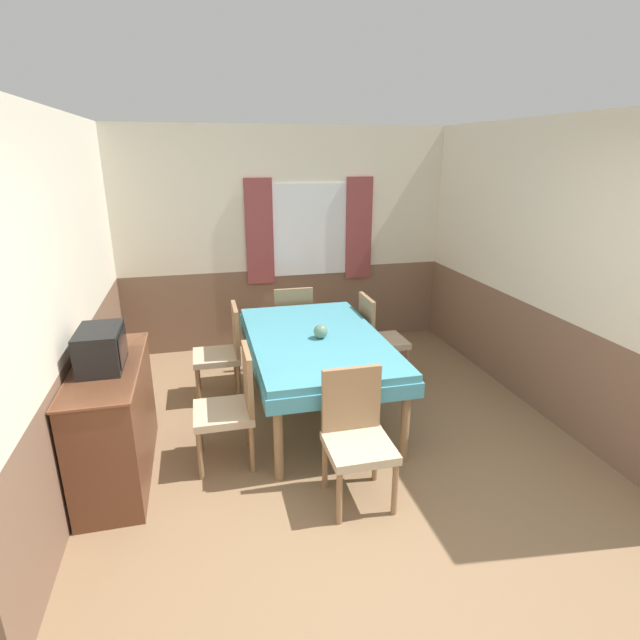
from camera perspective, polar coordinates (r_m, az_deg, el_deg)
name	(u,v)px	position (r m, az deg, el deg)	size (l,w,h in m)	color
ground_plane	(405,573)	(3.26, 9.74, -26.64)	(16.00, 16.00, 0.00)	#846647
wall_back	(287,240)	(6.05, -3.75, 9.16)	(4.30, 0.09, 2.60)	silver
wall_left	(72,292)	(4.20, -26.51, 2.87)	(0.05, 4.19, 2.60)	silver
wall_right	(531,265)	(5.06, 22.93, 5.77)	(0.05, 4.19, 2.60)	silver
dining_table	(316,347)	(4.43, -0.44, -3.11)	(1.17, 1.97, 0.76)	teal
chair_left_far	(223,349)	(4.93, -10.98, -3.31)	(0.44, 0.44, 0.92)	#93704C
chair_right_far	(378,336)	(5.22, 6.60, -1.80)	(0.44, 0.44, 0.92)	#93704C
chair_head_near	(356,433)	(3.48, 4.17, -12.76)	(0.44, 0.44, 0.92)	#93704C
chair_head_window	(292,323)	(5.59, -3.24, -0.32)	(0.44, 0.44, 0.92)	#93704C
chair_left_near	(232,404)	(3.89, -10.02, -9.40)	(0.44, 0.44, 0.92)	#93704C
sideboard	(115,420)	(4.00, -22.42, -10.48)	(0.46, 1.28, 0.88)	brown
tv	(101,348)	(3.74, -23.74, -3.00)	(0.29, 0.44, 0.28)	black
vase	(321,331)	(4.34, 0.07, -1.32)	(0.12, 0.12, 0.12)	slate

